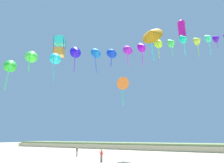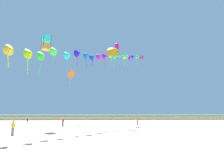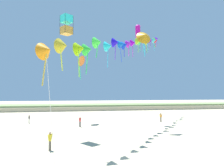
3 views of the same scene
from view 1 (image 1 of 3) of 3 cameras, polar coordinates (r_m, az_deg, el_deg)
The scene contains 8 objects.
dune_ridge at distance 58.88m, azimuth 21.56°, elevation -14.01°, with size 120.00×11.89×1.64m.
person_near_right at distance 31.30m, azimuth -2.56°, elevation -16.61°, with size 0.43×0.46×1.58m.
person_mid_center at distance 40.49m, azimuth -8.42°, elevation -15.63°, with size 0.21×0.54×1.54m.
kite_banner_string at distance 27.15m, azimuth 9.48°, elevation 9.30°, with size 22.75×35.16×19.33m.
large_kite_low_lead at distance 36.41m, azimuth 2.49°, elevation 0.19°, with size 2.20×2.36×4.56m.
large_kite_mid_trail at distance 25.46m, azimuth 9.46°, elevation 11.94°, with size 2.36×1.84×4.13m.
large_kite_high_solo at distance 29.80m, azimuth -12.55°, elevation 8.78°, with size 1.68×1.68×2.42m.
large_kite_outer_drift at distance 32.06m, azimuth 16.44°, elevation 12.44°, with size 1.33×1.36×2.90m.
Camera 1 is at (13.36, -8.68, 3.08)m, focal length 38.00 mm.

